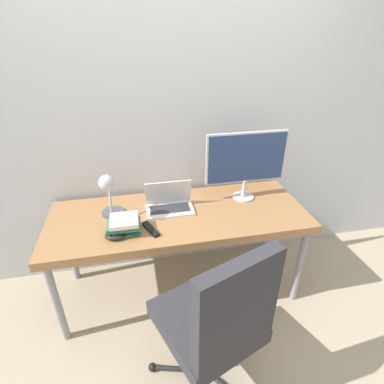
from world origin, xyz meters
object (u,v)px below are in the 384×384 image
monitor (246,161)px  book_stack (124,225)px  office_chair (217,320)px  desk_lamp (109,192)px  laptop (169,204)px  game_controller (116,235)px

monitor → book_stack: monitor is taller
office_chair → book_stack: office_chair is taller
desk_lamp → office_chair: 1.01m
laptop → game_controller: laptop is taller
game_controller → laptop: bearing=35.5°
desk_lamp → laptop: bearing=9.7°
desk_lamp → game_controller: size_ratio=2.53×
monitor → book_stack: bearing=-162.5°
office_chair → game_controller: (-0.48, 0.60, 0.16)m
book_stack → desk_lamp: bearing=117.0°
game_controller → desk_lamp: bearing=98.0°
laptop → office_chair: 0.89m
desk_lamp → game_controller: 0.28m
office_chair → game_controller: size_ratio=7.49×
office_chair → game_controller: 0.79m
laptop → desk_lamp: desk_lamp is taller
desk_lamp → book_stack: desk_lamp is taller
book_stack → game_controller: book_stack is taller
office_chair → monitor: bearing=63.3°
laptop → game_controller: (-0.37, -0.26, -0.02)m
monitor → desk_lamp: size_ratio=1.68×
laptop → monitor: (0.58, 0.06, 0.26)m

